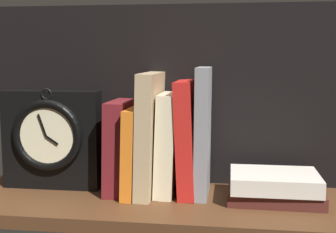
% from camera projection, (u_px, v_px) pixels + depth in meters
% --- Properties ---
extents(ground_plane, '(0.77, 0.27, 0.03)m').
position_uv_depth(ground_plane, '(154.00, 204.00, 0.90)').
color(ground_plane, '#4C2D19').
extents(back_panel, '(0.77, 0.01, 0.39)m').
position_uv_depth(back_panel, '(164.00, 95.00, 1.00)').
color(back_panel, black).
rests_on(back_panel, ground_plane).
extents(book_maroon_dawkins, '(0.04, 0.13, 0.19)m').
position_uv_depth(book_maroon_dawkins, '(119.00, 146.00, 0.94)').
color(book_maroon_dawkins, maroon).
rests_on(book_maroon_dawkins, ground_plane).
extents(book_orange_pandolfini, '(0.03, 0.16, 0.18)m').
position_uv_depth(book_orange_pandolfini, '(135.00, 150.00, 0.94)').
color(book_orange_pandolfini, orange).
rests_on(book_orange_pandolfini, ground_plane).
extents(book_tan_shortstories, '(0.04, 0.17, 0.25)m').
position_uv_depth(book_tan_shortstories, '(150.00, 133.00, 0.93)').
color(book_tan_shortstories, tan).
rests_on(book_tan_shortstories, ground_plane).
extents(book_cream_twain, '(0.04, 0.12, 0.21)m').
position_uv_depth(book_cream_twain, '(168.00, 144.00, 0.93)').
color(book_cream_twain, beige).
rests_on(book_cream_twain, ground_plane).
extents(book_red_requiem, '(0.04, 0.13, 0.23)m').
position_uv_depth(book_red_requiem, '(187.00, 138.00, 0.92)').
color(book_red_requiem, red).
rests_on(book_red_requiem, ground_plane).
extents(book_gray_chess, '(0.03, 0.12, 0.26)m').
position_uv_depth(book_gray_chess, '(203.00, 132.00, 0.91)').
color(book_gray_chess, gray).
rests_on(book_gray_chess, ground_plane).
extents(framed_clock, '(0.21, 0.06, 0.21)m').
position_uv_depth(framed_clock, '(51.00, 139.00, 0.96)').
color(framed_clock, black).
rests_on(framed_clock, ground_plane).
extents(book_stack_side, '(0.18, 0.13, 0.06)m').
position_uv_depth(book_stack_side, '(275.00, 187.00, 0.88)').
color(book_stack_side, '#471E19').
rests_on(book_stack_side, ground_plane).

